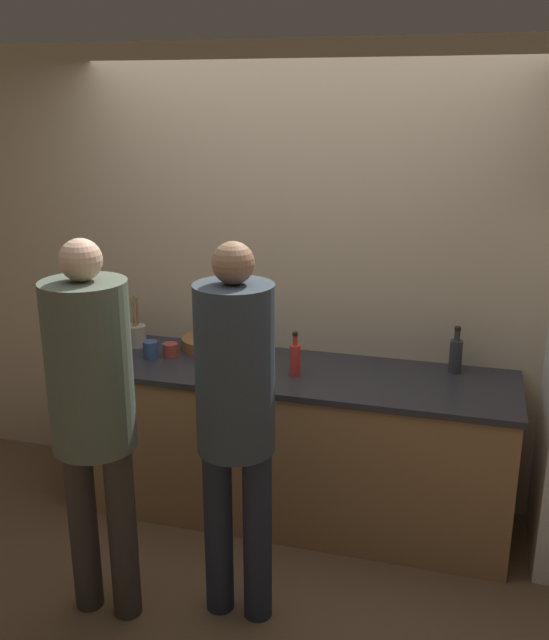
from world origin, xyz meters
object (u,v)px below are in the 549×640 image
at_px(person_left, 92,400).
at_px(cup_red, 170,350).
at_px(bottle_red, 295,359).
at_px(cup_blue, 150,349).
at_px(fruit_bowl, 211,343).
at_px(bottle_dark, 456,354).
at_px(utensil_crock, 137,335).
at_px(person_center, 236,406).

distance_m(person_left, cup_red, 1.06).
xyz_separation_m(bottle_red, cup_blue, (-0.86, 0.04, -0.05)).
xyz_separation_m(fruit_bowl, bottle_red, (0.59, -0.28, 0.06)).
xyz_separation_m(fruit_bowl, bottle_dark, (1.41, 0.01, 0.06)).
height_order(fruit_bowl, utensil_crock, utensil_crock).
bearing_deg(person_center, utensil_crock, 134.01).
height_order(bottle_dark, bottle_red, bottle_dark).
distance_m(bottle_dark, cup_blue, 1.70).
relative_size(fruit_bowl, bottle_dark, 1.31).
bearing_deg(utensil_crock, bottle_dark, 2.70).
relative_size(person_center, cup_red, 20.35).
xyz_separation_m(utensil_crock, cup_red, (0.26, -0.11, -0.03)).
xyz_separation_m(person_left, cup_blue, (-0.21, 1.00, -0.13)).
distance_m(bottle_red, cup_red, 0.77).
relative_size(person_center, bottle_red, 7.20).
distance_m(cup_blue, cup_red, 0.11).
bearing_deg(cup_red, cup_blue, -154.46).
relative_size(fruit_bowl, utensil_crock, 1.10).
height_order(person_center, fruit_bowl, person_center).
relative_size(person_left, cup_blue, 18.22).
bearing_deg(cup_blue, bottle_dark, 8.22).
height_order(fruit_bowl, cup_red, fruit_bowl).
bearing_deg(person_center, bottle_red, 86.05).
xyz_separation_m(person_center, cup_red, (-0.70, 0.90, -0.12)).
bearing_deg(fruit_bowl, cup_blue, -139.19).
distance_m(person_left, fruit_bowl, 1.25).
height_order(person_left, person_center, person_left).
height_order(bottle_red, cup_red, bottle_red).
height_order(bottle_dark, cup_blue, bottle_dark).
bearing_deg(utensil_crock, fruit_bowl, 10.51).
distance_m(person_left, utensil_crock, 1.22).
relative_size(bottle_red, cup_blue, 2.52).
relative_size(cup_blue, cup_red, 1.12).
distance_m(utensil_crock, cup_red, 0.29).
xyz_separation_m(bottle_dark, bottle_red, (-0.82, -0.29, -0.01)).
height_order(person_center, cup_blue, person_center).
xyz_separation_m(person_left, person_center, (0.60, 0.15, -0.02)).
bearing_deg(bottle_dark, bottle_red, -160.76).
distance_m(bottle_dark, bottle_red, 0.87).
distance_m(fruit_bowl, cup_blue, 0.36).
height_order(utensil_crock, bottle_red, utensil_crock).
relative_size(bottle_dark, cup_red, 2.98).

